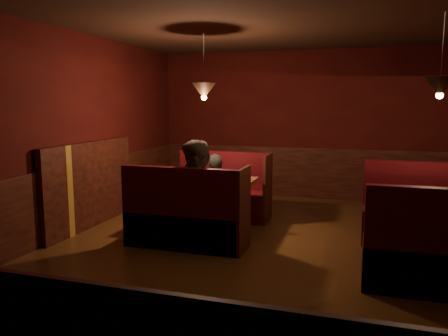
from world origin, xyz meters
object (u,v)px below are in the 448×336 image
(main_table, at_px, (206,191))
(main_bench_far, at_px, (223,197))
(second_table, at_px, (431,217))
(second_bench_far, at_px, (423,219))
(main_bench_near, at_px, (186,222))
(diner_a, at_px, (214,176))
(second_bench_near, at_px, (446,261))
(diner_b, at_px, (199,180))

(main_table, distance_m, main_bench_far, 0.85)
(second_table, height_order, second_bench_far, second_bench_far)
(second_table, distance_m, second_bench_far, 0.86)
(main_table, height_order, main_bench_near, main_bench_near)
(main_table, bearing_deg, main_bench_far, 88.94)
(second_table, bearing_deg, diner_a, 158.30)
(second_table, bearing_deg, second_bench_near, -87.80)
(second_bench_near, bearing_deg, second_table, 92.20)
(second_table, relative_size, diner_b, 0.79)
(second_bench_near, xyz_separation_m, diner_b, (-2.84, 0.72, 0.53))
(second_bench_far, bearing_deg, diner_a, 172.96)
(diner_b, bearing_deg, second_bench_far, 21.77)
(main_bench_far, distance_m, second_table, 3.26)
(main_table, distance_m, second_bench_far, 3.01)
(main_bench_near, distance_m, second_table, 2.96)
(second_bench_far, distance_m, diner_a, 3.11)
(second_bench_near, bearing_deg, diner_a, 146.41)
(second_bench_far, xyz_separation_m, diner_b, (-2.84, -0.93, 0.53))
(main_table, relative_size, diner_a, 1.01)
(second_bench_far, xyz_separation_m, diner_a, (-3.06, 0.38, 0.37))
(second_bench_near, bearing_deg, second_bench_far, 90.00)
(main_table, xyz_separation_m, second_bench_near, (2.99, -1.40, -0.25))
(diner_b, bearing_deg, main_table, 106.07)
(main_bench_far, distance_m, diner_b, 1.59)
(main_bench_far, distance_m, second_bench_near, 3.71)
(second_table, relative_size, second_bench_near, 0.90)
(diner_a, bearing_deg, main_bench_near, 78.71)
(main_bench_far, height_order, main_bench_near, same)
(second_bench_near, bearing_deg, main_bench_near, 168.97)
(main_bench_near, bearing_deg, second_bench_far, 19.89)
(second_table, height_order, diner_a, diner_a)
(second_table, distance_m, second_bench_near, 0.86)
(second_bench_near, distance_m, diner_a, 3.69)
(main_bench_near, xyz_separation_m, diner_b, (0.14, 0.14, 0.53))
(second_table, relative_size, second_bench_far, 0.90)
(main_table, height_order, second_bench_far, second_bench_far)
(diner_a, bearing_deg, main_table, 81.84)
(second_bench_near, distance_m, diner_b, 2.98)
(main_table, relative_size, main_bench_far, 0.91)
(diner_a, xyz_separation_m, diner_b, (0.22, -1.31, 0.16))
(main_bench_near, relative_size, diner_b, 0.91)
(main_bench_near, height_order, diner_a, diner_a)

